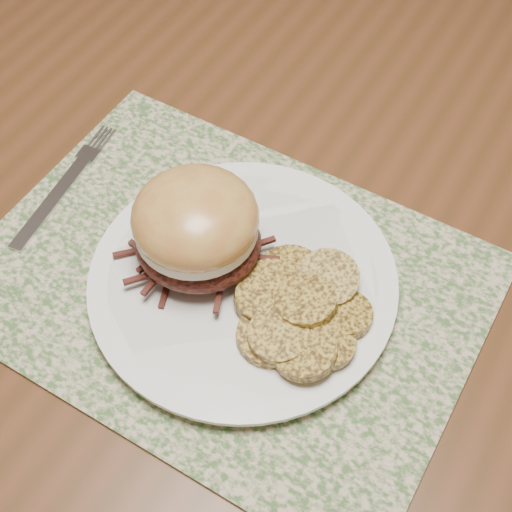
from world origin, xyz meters
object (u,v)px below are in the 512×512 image
(dining_table, at_px, (430,295))
(dinner_plate, at_px, (243,282))
(fork, at_px, (66,184))
(pork_sandwich, at_px, (196,227))

(dining_table, bearing_deg, dinner_plate, -136.49)
(dining_table, xyz_separation_m, fork, (-0.36, -0.12, 0.09))
(dinner_plate, height_order, fork, dinner_plate)
(pork_sandwich, height_order, fork, pork_sandwich)
(dining_table, distance_m, pork_sandwich, 0.27)
(dinner_plate, bearing_deg, fork, 176.64)
(dining_table, relative_size, fork, 8.53)
(pork_sandwich, bearing_deg, fork, 167.00)
(dining_table, height_order, pork_sandwich, pork_sandwich)
(fork, bearing_deg, pork_sandwich, -11.58)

